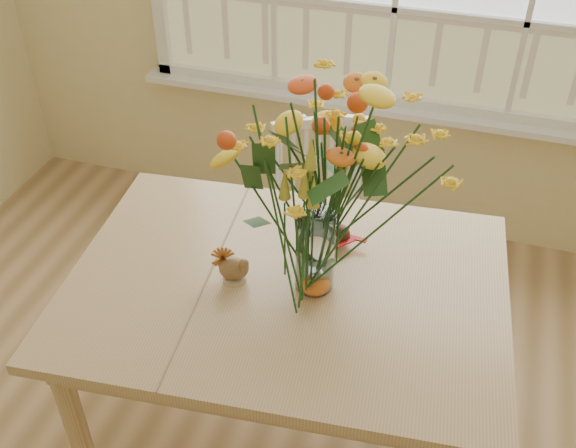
% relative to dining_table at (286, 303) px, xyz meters
% --- Properties ---
extents(dining_table, '(1.47, 1.12, 0.74)m').
position_rel_dining_table_xyz_m(dining_table, '(0.00, 0.00, 0.00)').
color(dining_table, tan).
rests_on(dining_table, floor).
extents(windsor_chair, '(0.52, 0.51, 0.85)m').
position_rel_dining_table_xyz_m(windsor_chair, '(-0.09, 0.76, -0.17)').
color(windsor_chair, white).
rests_on(windsor_chair, floor).
extents(flower_vase, '(0.57, 0.57, 0.68)m').
position_rel_dining_table_xyz_m(flower_vase, '(0.09, 0.02, 0.50)').
color(flower_vase, white).
rests_on(flower_vase, dining_table).
extents(pumpkin, '(0.09, 0.09, 0.07)m').
position_rel_dining_table_xyz_m(pumpkin, '(0.10, -0.02, 0.13)').
color(pumpkin, '#D95E19').
rests_on(pumpkin, dining_table).
extents(turkey_figurine, '(0.11, 0.10, 0.12)m').
position_rel_dining_table_xyz_m(turkey_figurine, '(-0.16, -0.04, 0.14)').
color(turkey_figurine, '#CCB78C').
rests_on(turkey_figurine, dining_table).
extents(dark_gourd, '(0.13, 0.09, 0.07)m').
position_rel_dining_table_xyz_m(dark_gourd, '(0.11, 0.24, 0.13)').
color(dark_gourd, '#38160F').
rests_on(dark_gourd, dining_table).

